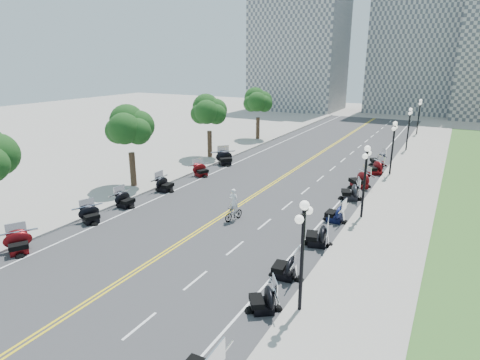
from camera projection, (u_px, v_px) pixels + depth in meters
The scene contains 51 objects.
ground at pixel (223, 216), 27.91m from camera, with size 160.00×160.00×0.00m, color gray.
road at pixel (279, 179), 36.33m from camera, with size 16.00×90.00×0.01m, color #333335.
centerline_yellow_a at pixel (278, 179), 36.38m from camera, with size 0.12×90.00×0.00m, color yellow.
centerline_yellow_b at pixel (281, 179), 36.28m from camera, with size 0.12×90.00×0.00m, color yellow.
edge_line_north at pixel (350, 190), 33.41m from camera, with size 0.12×90.00×0.00m, color white.
edge_line_south at pixel (219, 170), 39.25m from camera, with size 0.12×90.00×0.00m, color white.
lane_dash_3 at pixel (140, 326), 16.35m from camera, with size 0.12×2.00×0.00m, color white.
lane_dash_4 at pixel (196, 280), 19.72m from camera, with size 0.12×2.00×0.00m, color white.
lane_dash_5 at pixel (235, 248), 23.08m from camera, with size 0.12×2.00×0.00m, color white.
lane_dash_6 at pixel (264, 224), 26.45m from camera, with size 0.12×2.00×0.00m, color white.
lane_dash_7 at pixel (287, 205), 29.82m from camera, with size 0.12×2.00×0.00m, color white.
lane_dash_8 at pixel (305, 191), 33.19m from camera, with size 0.12×2.00×0.00m, color white.
lane_dash_9 at pixel (320, 179), 36.55m from camera, with size 0.12×2.00×0.00m, color white.
lane_dash_10 at pixel (333, 169), 39.92m from camera, with size 0.12×2.00×0.00m, color white.
lane_dash_11 at pixel (343, 160), 43.29m from camera, with size 0.12×2.00×0.00m, color white.
lane_dash_12 at pixel (352, 153), 46.66m from camera, with size 0.12×2.00×0.00m, color white.
lane_dash_13 at pixel (360, 146), 50.02m from camera, with size 0.12×2.00×0.00m, color white.
lane_dash_14 at pixel (366, 141), 53.39m from camera, with size 0.12×2.00×0.00m, color white.
lane_dash_15 at pixel (372, 136), 56.76m from camera, with size 0.12×2.00×0.00m, color white.
lane_dash_16 at pixel (378, 132), 60.13m from camera, with size 0.12×2.00×0.00m, color white.
lane_dash_17 at pixel (382, 128), 63.50m from camera, with size 0.12×2.00×0.00m, color white.
lane_dash_18 at pixel (386, 125), 66.86m from camera, with size 0.12×2.00×0.00m, color white.
lane_dash_19 at pixel (390, 121), 70.23m from camera, with size 0.12×2.00×0.00m, color white.
sidewalk_north at pixel (402, 197), 31.52m from camera, with size 5.00×90.00×0.15m, color #9E9991.
sidewalk_south at pixel (185, 165), 41.10m from camera, with size 5.00×90.00×0.15m, color #9E9991.
distant_block_a at pixel (299, 47), 84.57m from camera, with size 18.00×14.00×26.00m, color gray.
distant_block_b at pixel (416, 35), 79.01m from camera, with size 16.00×12.00×30.00m, color gray.
street_lamp_1 at pixel (302, 258), 16.51m from camera, with size 0.50×1.20×4.90m, color black, non-canonical shape.
street_lamp_2 at pixel (364, 182), 26.61m from camera, with size 0.50×1.20×4.90m, color black, non-canonical shape.
street_lamp_3 at pixel (392, 149), 36.71m from camera, with size 0.50×1.20×4.90m, color black, non-canonical shape.
street_lamp_4 at pixel (408, 129), 46.82m from camera, with size 0.50×1.20×4.90m, color black, non-canonical shape.
street_lamp_5 at pixel (419, 117), 56.92m from camera, with size 0.50×1.20×4.90m, color black, non-canonical shape.
tree_2 at pixel (130, 132), 32.79m from camera, with size 4.80×4.80×9.20m, color #235619, non-canonical shape.
tree_3 at pixel (209, 115), 42.89m from camera, with size 4.80×4.80×9.20m, color #235619, non-canonical shape.
tree_4 at pixel (258, 104), 52.99m from camera, with size 4.80×4.80×9.20m, color #235619, non-canonical shape.
motorcycle_n_3 at pixel (263, 298), 17.17m from camera, with size 1.77×1.77×1.24m, color black, non-canonical shape.
motorcycle_n_4 at pixel (285, 266), 19.81m from camera, with size 1.88×1.88×1.32m, color black, non-canonical shape.
motorcycle_n_5 at pixel (317, 234), 23.27m from camera, with size 2.01×2.01×1.40m, color black, non-canonical shape.
motorcycle_n_6 at pixel (335, 212), 26.72m from camera, with size 1.88×1.88×1.32m, color black, non-canonical shape.
motorcycle_n_7 at pixel (351, 191), 30.91m from camera, with size 2.04×2.04×1.43m, color black, non-canonical shape.
motorcycle_n_8 at pixel (360, 179), 33.72m from camera, with size 2.23×2.23×1.56m, color #590A0C, non-canonical shape.
motorcycle_n_9 at pixel (375, 167), 37.81m from camera, with size 2.04×2.04×1.43m, color #590A0C, non-canonical shape.
motorcycle_n_10 at pixel (378, 159), 40.77m from camera, with size 2.05×2.05×1.43m, color black, non-canonical shape.
motorcycle_s_3 at pixel (18, 242), 22.35m from camera, with size 1.88×1.88×1.31m, color #590A0C, non-canonical shape.
motorcycle_s_4 at pixel (90, 214), 26.54m from camera, with size 1.77×1.77×1.24m, color black, non-canonical shape.
motorcycle_s_5 at pixel (125, 199), 29.36m from camera, with size 1.80×1.80×1.26m, color black, non-canonical shape.
motorcycle_s_6 at pixel (165, 184), 32.90m from camera, with size 1.89×1.89×1.32m, color black, non-canonical shape.
motorcycle_s_7 at pixel (201, 169), 37.19m from camera, with size 1.85×1.85×1.29m, color #590A0C, non-canonical shape.
motorcycle_s_8 at pixel (225, 157), 41.18m from camera, with size 2.21×2.21×1.55m, color black, non-canonical shape.
bicycle at pixel (234, 213), 26.99m from camera, with size 0.46×1.62×0.97m, color #A51414.
cyclist_rider at pixel (234, 193), 26.58m from camera, with size 0.69×0.45×1.89m, color silver.
Camera 1 is at (13.44, -22.30, 10.43)m, focal length 30.00 mm.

